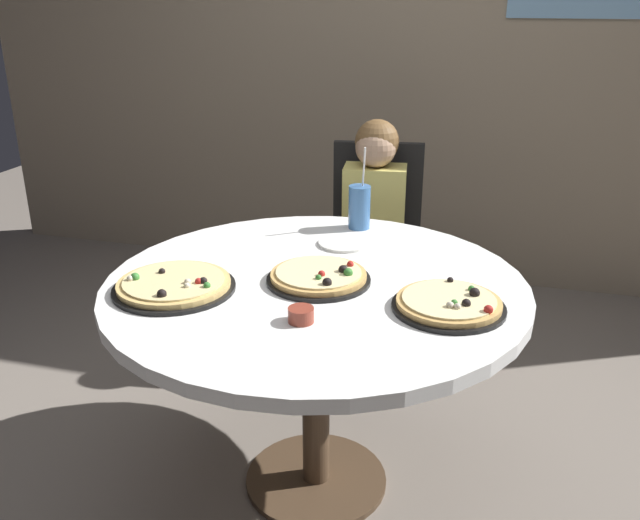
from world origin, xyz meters
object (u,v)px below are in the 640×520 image
(chair_wooden, at_px, (375,239))
(pizza_pepperoni, at_px, (449,304))
(diner_child, at_px, (371,263))
(plate_small, at_px, (344,243))
(soda_cup, at_px, (359,207))
(sauce_bowl, at_px, (301,315))
(pizza_veggie, at_px, (319,277))
(pizza_cheese, at_px, (174,285))
(dining_table, at_px, (316,308))

(chair_wooden, relative_size, pizza_pepperoni, 3.02)
(diner_child, xyz_separation_m, plate_small, (-0.00, -0.50, 0.27))
(diner_child, bearing_deg, soda_cup, -88.29)
(chair_wooden, height_order, soda_cup, soda_cup)
(plate_small, bearing_deg, diner_child, 89.90)
(diner_child, relative_size, sauce_bowl, 15.46)
(pizza_veggie, height_order, plate_small, pizza_veggie)
(pizza_pepperoni, bearing_deg, plate_small, 133.38)
(chair_wooden, height_order, pizza_cheese, chair_wooden)
(diner_child, bearing_deg, pizza_veggie, -89.90)
(chair_wooden, relative_size, pizza_veggie, 3.01)
(pizza_pepperoni, xyz_separation_m, soda_cup, (-0.39, 0.61, 0.06))
(pizza_cheese, xyz_separation_m, sauce_bowl, (0.42, -0.10, 0.00))
(chair_wooden, distance_m, pizza_veggie, 1.05)
(pizza_pepperoni, distance_m, plate_small, 0.58)
(dining_table, distance_m, soda_cup, 0.55)
(diner_child, distance_m, plate_small, 0.57)
(soda_cup, bearing_deg, chair_wooden, 93.52)
(diner_child, bearing_deg, sauce_bowl, -88.61)
(pizza_veggie, bearing_deg, pizza_cheese, -156.45)
(soda_cup, bearing_deg, plate_small, -93.13)
(pizza_veggie, bearing_deg, dining_table, 167.00)
(dining_table, distance_m, pizza_pepperoni, 0.43)
(chair_wooden, relative_size, sauce_bowl, 13.57)
(chair_wooden, bearing_deg, sauce_bowl, -87.86)
(pizza_cheese, height_order, sauce_bowl, pizza_cheese)
(pizza_pepperoni, relative_size, plate_small, 1.75)
(diner_child, distance_m, soda_cup, 0.47)
(pizza_pepperoni, height_order, plate_small, pizza_pepperoni)
(dining_table, xyz_separation_m, diner_child, (0.01, 0.84, -0.18))
(pizza_veggie, distance_m, plate_small, 0.34)
(dining_table, relative_size, sauce_bowl, 18.34)
(pizza_pepperoni, bearing_deg, pizza_cheese, -173.83)
(pizza_pepperoni, relative_size, sauce_bowl, 4.50)
(pizza_veggie, relative_size, pizza_cheese, 0.88)
(pizza_pepperoni, bearing_deg, sauce_bowl, -153.98)
(soda_cup, relative_size, sauce_bowl, 4.38)
(sauce_bowl, bearing_deg, diner_child, 91.39)
(pizza_veggie, height_order, sauce_bowl, pizza_veggie)
(pizza_cheese, xyz_separation_m, plate_small, (0.39, 0.51, -0.01))
(sauce_bowl, bearing_deg, soda_cup, 91.27)
(chair_wooden, height_order, plate_small, chair_wooden)
(dining_table, height_order, plate_small, plate_small)
(dining_table, relative_size, chair_wooden, 1.35)
(pizza_pepperoni, xyz_separation_m, plate_small, (-0.40, 0.42, -0.01))
(chair_wooden, distance_m, soda_cup, 0.58)
(dining_table, height_order, soda_cup, soda_cup)
(sauce_bowl, relative_size, plate_small, 0.39)
(pizza_veggie, xyz_separation_m, sauce_bowl, (0.03, -0.27, 0.00))
(dining_table, relative_size, pizza_veggie, 4.06)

